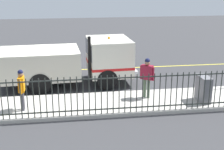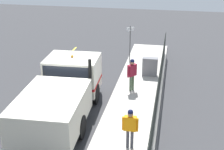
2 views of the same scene
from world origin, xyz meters
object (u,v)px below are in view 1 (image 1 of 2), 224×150
traffic_cone (60,68)px  utility_cabinet (203,89)px  work_truck (76,59)px  worker_standing (147,74)px  pedestrian_distant (21,86)px

traffic_cone → utility_cabinet: bearing=48.1°
work_truck → worker_standing: size_ratio=3.79×
utility_cabinet → traffic_cone: (-5.21, -5.80, -0.34)m
pedestrian_distant → utility_cabinet: size_ratio=1.51×
worker_standing → utility_cabinet: worker_standing is taller
work_truck → worker_standing: work_truck is taller
pedestrian_distant → utility_cabinet: (0.12, 7.15, -0.45)m
worker_standing → pedestrian_distant: size_ratio=1.07×
work_truck → utility_cabinet: work_truck is taller
work_truck → worker_standing: 3.87m
worker_standing → traffic_cone: size_ratio=2.60×
utility_cabinet → traffic_cone: 7.80m
utility_cabinet → traffic_cone: size_ratio=1.61×
worker_standing → work_truck: bearing=-5.3°
work_truck → utility_cabinet: (3.36, 5.01, -0.56)m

